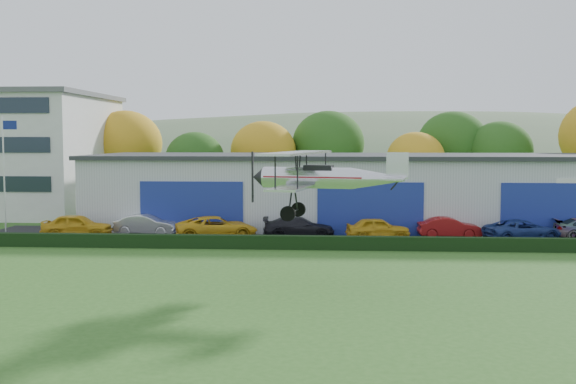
# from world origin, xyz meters

# --- Properties ---
(ground) EXTENTS (300.00, 300.00, 0.00)m
(ground) POSITION_xyz_m (0.00, 0.00, 0.00)
(ground) COLOR #2B591C
(ground) RESTS_ON ground
(apron) EXTENTS (48.00, 9.00, 0.05)m
(apron) POSITION_xyz_m (3.00, 21.00, 0.03)
(apron) COLOR black
(apron) RESTS_ON ground
(hedge) EXTENTS (46.00, 0.60, 0.80)m
(hedge) POSITION_xyz_m (3.00, 16.20, 0.40)
(hedge) COLOR black
(hedge) RESTS_ON ground
(hangar) EXTENTS (40.60, 12.60, 5.30)m
(hangar) POSITION_xyz_m (5.00, 27.98, 2.66)
(hangar) COLOR #B2B7BC
(hangar) RESTS_ON ground
(flagpole) EXTENTS (1.05, 0.10, 8.00)m
(flagpole) POSITION_xyz_m (-19.88, 22.00, 4.78)
(flagpole) COLOR silver
(flagpole) RESTS_ON ground
(tree_belt) EXTENTS (75.70, 13.22, 10.12)m
(tree_belt) POSITION_xyz_m (0.85, 40.62, 5.61)
(tree_belt) COLOR #3D2614
(tree_belt) RESTS_ON ground
(distant_hills) EXTENTS (430.00, 196.00, 56.00)m
(distant_hills) POSITION_xyz_m (-4.38, 140.00, -13.05)
(distant_hills) COLOR #4C6642
(distant_hills) RESTS_ON ground
(car_0) EXTENTS (4.64, 2.23, 1.53)m
(car_0) POSITION_xyz_m (-14.11, 19.81, 0.81)
(car_0) COLOR gold
(car_0) RESTS_ON apron
(car_1) EXTENTS (4.21, 1.61, 1.37)m
(car_1) POSITION_xyz_m (-9.93, 21.27, 0.73)
(car_1) COLOR silver
(car_1) RESTS_ON apron
(car_2) EXTENTS (5.72, 3.85, 1.46)m
(car_2) POSITION_xyz_m (-4.92, 19.75, 0.78)
(car_2) COLOR gold
(car_2) RESTS_ON apron
(car_3) EXTENTS (4.75, 2.18, 1.35)m
(car_3) POSITION_xyz_m (0.32, 20.75, 0.72)
(car_3) COLOR black
(car_3) RESTS_ON apron
(car_4) EXTENTS (4.27, 2.20, 1.39)m
(car_4) POSITION_xyz_m (5.43, 20.34, 0.74)
(car_4) COLOR gold
(car_4) RESTS_ON apron
(car_5) EXTENTS (4.07, 1.53, 1.33)m
(car_5) POSITION_xyz_m (10.09, 21.30, 0.71)
(car_5) COLOR maroon
(car_5) RESTS_ON apron
(car_6) EXTENTS (5.28, 3.58, 1.34)m
(car_6) POSITION_xyz_m (14.45, 20.15, 0.72)
(car_6) COLOR navy
(car_6) RESTS_ON apron
(biplane) EXTENTS (6.96, 7.94, 2.95)m
(biplane) POSITION_xyz_m (2.03, 5.94, 4.88)
(biplane) COLOR silver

